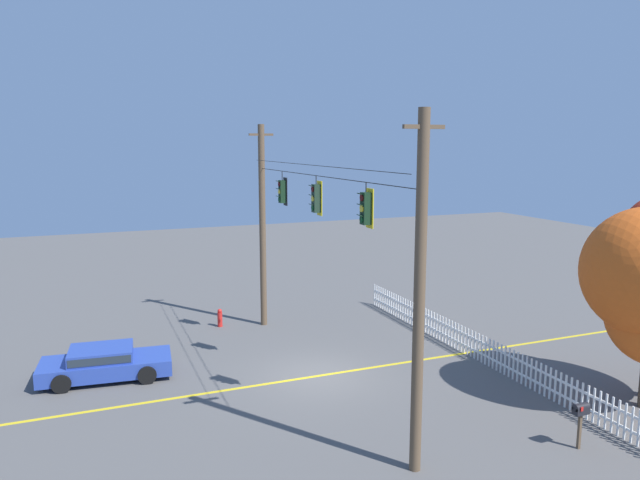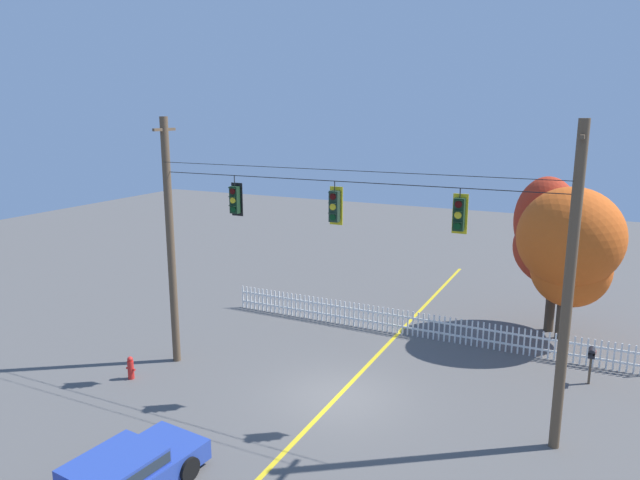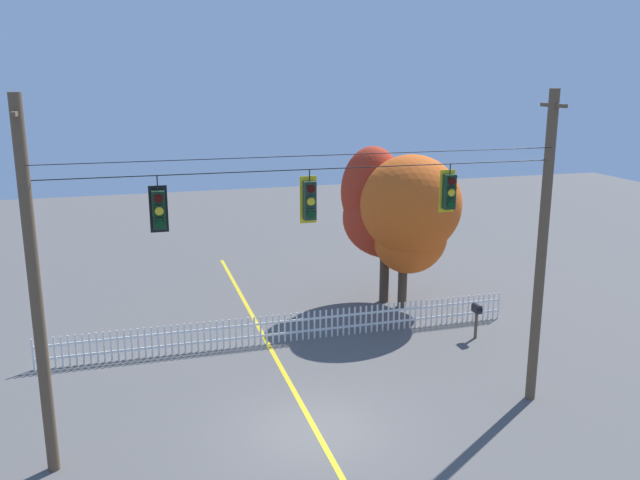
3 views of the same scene
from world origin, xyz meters
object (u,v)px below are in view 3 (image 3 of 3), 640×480
at_px(autumn_maple_mid, 412,215).
at_px(autumn_maple_near_fence, 383,208).
at_px(traffic_signal_southbound_primary, 449,192).
at_px(traffic_signal_westbound_side, 309,200).
at_px(traffic_signal_northbound_secondary, 159,210).
at_px(roadside_mailbox, 477,311).

bearing_deg(autumn_maple_mid, autumn_maple_near_fence, 115.79).
bearing_deg(traffic_signal_southbound_primary, autumn_maple_mid, 72.12).
distance_m(traffic_signal_westbound_side, autumn_maple_mid, 10.88).
bearing_deg(traffic_signal_southbound_primary, autumn_maple_near_fence, 78.37).
relative_size(traffic_signal_northbound_secondary, traffic_signal_westbound_side, 1.00).
height_order(traffic_signal_northbound_secondary, autumn_maple_mid, traffic_signal_northbound_secondary).
height_order(traffic_signal_westbound_side, autumn_maple_near_fence, traffic_signal_westbound_side).
bearing_deg(traffic_signal_westbound_side, autumn_maple_mid, 51.91).
bearing_deg(roadside_mailbox, traffic_signal_southbound_primary, -128.67).
height_order(traffic_signal_westbound_side, autumn_maple_mid, traffic_signal_westbound_side).
xyz_separation_m(autumn_maple_mid, roadside_mailbox, (1.07, -3.65, -2.90)).
bearing_deg(autumn_maple_near_fence, roadside_mailbox, -70.92).
distance_m(traffic_signal_northbound_secondary, traffic_signal_westbound_side, 3.69).
height_order(autumn_maple_mid, roadside_mailbox, autumn_maple_mid).
distance_m(autumn_maple_mid, roadside_mailbox, 4.78).
distance_m(traffic_signal_westbound_side, autumn_maple_near_fence, 11.63).
relative_size(traffic_signal_northbound_secondary, roadside_mailbox, 1.05).
relative_size(traffic_signal_northbound_secondary, traffic_signal_southbound_primary, 1.05).
distance_m(traffic_signal_northbound_secondary, autumn_maple_near_fence, 13.85).
bearing_deg(autumn_maple_mid, roadside_mailbox, -73.69).
bearing_deg(traffic_signal_southbound_primary, roadside_mailbox, 51.33).
bearing_deg(autumn_maple_mid, traffic_signal_westbound_side, -128.09).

